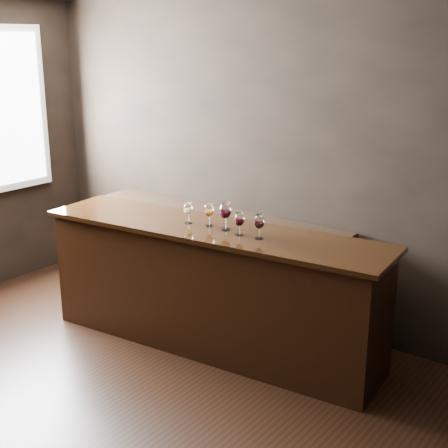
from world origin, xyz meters
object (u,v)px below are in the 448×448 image
Objects in this scene: glass_red_c at (259,222)px; glass_red_a at (225,211)px; glass_red_b at (239,220)px; bar_counter at (212,290)px; glass_amber at (209,211)px; back_bar_shelf at (217,261)px; glass_white at (188,209)px.

glass_red_a is at bearing 175.72° from glass_red_c.
bar_counter is at bearing 174.43° from glass_red_b.
glass_red_b is (0.29, -0.03, 0.64)m from bar_counter.
glass_amber is 0.16m from glass_red_a.
glass_red_b is at bearing -11.59° from bar_counter.
glass_amber is at bearing -56.86° from back_bar_shelf.
glass_red_c is at bearing -3.20° from glass_amber.
glass_red_b is at bearing -8.79° from glass_amber.
glass_red_c is (0.33, -0.02, -0.02)m from glass_red_a.
glass_red_b is at bearing -41.92° from back_bar_shelf.
glass_white reaches higher than back_bar_shelf.
back_bar_shelf is (-0.43, 0.61, -0.02)m from bar_counter.
back_bar_shelf is at bearing 144.78° from glass_red_c.
glass_white reaches higher than bar_counter.
back_bar_shelf is 1.17m from glass_red_b.
glass_amber reaches higher than glass_white.
bar_counter reaches higher than back_bar_shelf.
glass_red_a is (0.34, 0.04, 0.03)m from glass_white.
glass_red_a is at bearing -47.31° from back_bar_shelf.
back_bar_shelf is at bearing 123.14° from glass_amber.
glass_white is at bearing 179.63° from bar_counter.
glass_red_b is 0.96× the size of glass_red_c.
glass_red_a is (0.55, -0.59, 0.70)m from back_bar_shelf.
glass_red_c is (0.45, -0.00, 0.65)m from bar_counter.
glass_red_c is (0.16, 0.02, 0.00)m from glass_red_b.
glass_red_a is at bearing -1.01° from glass_amber.
glass_red_c reaches higher than glass_amber.
glass_red_c reaches higher than bar_counter.
glass_red_a is 1.19× the size of glass_red_c.
glass_amber is (0.39, -0.59, 0.67)m from back_bar_shelf.
glass_red_b is (0.51, -0.01, 0.00)m from glass_white.
glass_red_b reaches higher than glass_white.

